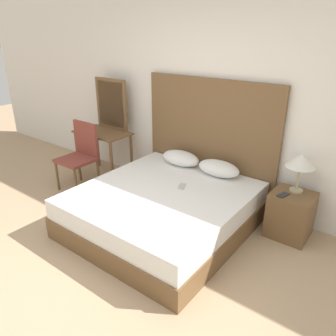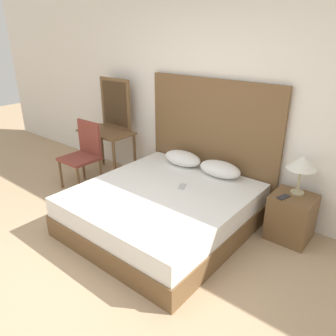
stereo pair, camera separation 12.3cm
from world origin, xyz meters
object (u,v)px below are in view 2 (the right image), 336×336
object	(u,v)px
table_lamp	(302,163)
vanity_desk	(107,139)
nightstand	(291,217)
phone_on_nightstand	(283,197)
phone_on_bed	(182,187)
bed	(163,209)
chair	(84,151)

from	to	relation	value
table_lamp	vanity_desk	distance (m)	2.89
nightstand	phone_on_nightstand	distance (m)	0.30
phone_on_bed	nightstand	bearing A→B (deg)	24.70
phone_on_bed	table_lamp	size ratio (longest dim) A/B	0.38
bed	table_lamp	world-z (taller)	table_lamp
bed	nightstand	xyz separation A→B (m)	(1.23, 0.73, 0.03)
bed	phone_on_bed	xyz separation A→B (m)	(0.11, 0.22, 0.25)
table_lamp	phone_on_bed	bearing A→B (deg)	-151.80
phone_on_nightstand	chair	xyz separation A→B (m)	(-2.75, -0.48, 0.01)
nightstand	phone_on_nightstand	size ratio (longest dim) A/B	3.20
bed	phone_on_nightstand	bearing A→B (deg)	28.72
phone_on_bed	vanity_desk	xyz separation A→B (m)	(-1.76, 0.40, 0.11)
phone_on_bed	nightstand	size ratio (longest dim) A/B	0.32
phone_on_bed	chair	size ratio (longest dim) A/B	0.17
chair	table_lamp	bearing A→B (deg)	13.30
vanity_desk	nightstand	bearing A→B (deg)	2.32
vanity_desk	bed	bearing A→B (deg)	-20.45
phone_on_nightstand	chair	world-z (taller)	chair
phone_on_nightstand	chair	bearing A→B (deg)	-170.07
table_lamp	chair	size ratio (longest dim) A/B	0.45
vanity_desk	chair	size ratio (longest dim) A/B	0.89
bed	phone_on_nightstand	xyz separation A→B (m)	(1.14, 0.63, 0.29)
phone_on_nightstand	vanity_desk	bearing A→B (deg)	-179.74
bed	table_lamp	xyz separation A→B (m)	(1.22, 0.81, 0.64)
nightstand	vanity_desk	xyz separation A→B (m)	(-2.87, -0.12, 0.33)
chair	phone_on_bed	bearing A→B (deg)	2.40
table_lamp	vanity_desk	xyz separation A→B (m)	(-2.87, -0.20, -0.28)
chair	nightstand	bearing A→B (deg)	11.68
table_lamp	phone_on_nightstand	size ratio (longest dim) A/B	2.65
phone_on_nightstand	nightstand	bearing A→B (deg)	52.02
bed	phone_on_nightstand	distance (m)	1.34
bed	nightstand	world-z (taller)	nightstand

